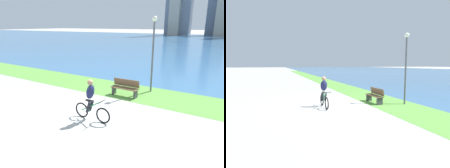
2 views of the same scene
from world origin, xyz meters
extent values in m
plane|color=#9E9E99|center=(0.00, 0.00, 0.00)|extent=(300.00, 300.00, 0.00)
cube|color=#59933D|center=(0.00, 3.37, 0.00)|extent=(120.00, 2.89, 0.01)
torus|color=black|center=(1.22, -0.64, 0.32)|extent=(0.64, 0.06, 0.64)
torus|color=black|center=(0.18, -0.64, 0.32)|extent=(0.64, 0.06, 0.64)
cylinder|color=#268C4C|center=(0.67, -0.64, 0.61)|extent=(1.02, 0.04, 0.61)
cylinder|color=#268C4C|center=(0.54, -0.64, 0.56)|extent=(0.04, 0.04, 0.47)
cube|color=black|center=(0.54, -0.64, 0.81)|extent=(0.24, 0.10, 0.05)
cylinder|color=black|center=(1.17, -0.64, 0.89)|extent=(0.03, 0.52, 0.03)
ellipsoid|color=#1E234C|center=(0.65, -0.64, 1.19)|extent=(0.40, 0.36, 0.65)
sphere|color=#A57A59|center=(0.65, -0.64, 1.57)|extent=(0.22, 0.22, 0.22)
cylinder|color=#26262D|center=(0.59, -0.54, 0.57)|extent=(0.27, 0.11, 0.49)
cylinder|color=#26262D|center=(0.59, -0.74, 0.57)|extent=(0.27, 0.11, 0.49)
cube|color=brown|center=(0.47, 2.55, 0.45)|extent=(1.50, 0.45, 0.04)
cube|color=brown|center=(0.47, 2.74, 0.70)|extent=(1.50, 0.11, 0.40)
cube|color=#38383D|center=(1.12, 2.55, 0.23)|extent=(0.08, 0.37, 0.45)
cube|color=#38383D|center=(-0.18, 2.55, 0.23)|extent=(0.08, 0.37, 0.45)
cylinder|color=#595960|center=(1.38, 4.06, 1.95)|extent=(0.10, 0.10, 3.89)
sphere|color=white|center=(1.38, 4.06, 3.99)|extent=(0.28, 0.28, 0.28)
camera|label=1|loc=(5.22, -6.53, 3.70)|focal=32.32mm
camera|label=2|loc=(10.52, -3.14, 2.33)|focal=30.26mm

